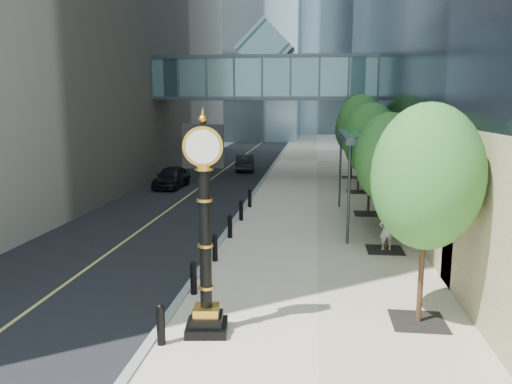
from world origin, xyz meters
TOP-DOWN VIEW (x-y plane):
  - ground at (0.00, 0.00)m, footprint 320.00×320.00m
  - road at (-7.00, 40.00)m, footprint 8.00×180.00m
  - sidewalk at (1.00, 40.00)m, footprint 8.00×180.00m
  - curb at (-3.00, 40.00)m, footprint 0.25×180.00m
  - skywalk at (-3.00, 28.00)m, footprint 17.00×4.20m
  - entrance_canopy at (3.48, 14.00)m, footprint 3.00×8.00m
  - bollard_row at (-2.70, 9.00)m, footprint 0.20×16.20m
  - street_trees at (3.60, 16.26)m, footprint 3.01×28.70m
  - street_clock at (-1.77, 1.77)m, footprint 1.12×1.12m
  - pedestrian at (3.63, 9.51)m, footprint 0.63×0.47m
  - car_near at (-8.87, 23.05)m, footprint 1.87×4.35m
  - car_far at (-5.10, 32.26)m, footprint 1.92×4.39m

SIDE VIEW (x-z plane):
  - ground at x=0.00m, z-range 0.00..0.00m
  - road at x=-7.00m, z-range 0.00..0.02m
  - sidewalk at x=1.00m, z-range 0.00..0.06m
  - curb at x=-3.00m, z-range 0.00..0.07m
  - bollard_row at x=-2.70m, z-range 0.06..0.96m
  - car_far at x=-5.10m, z-range 0.02..1.42m
  - car_near at x=-8.87m, z-range 0.02..1.48m
  - pedestrian at x=3.63m, z-range 0.06..1.63m
  - street_clock at x=-1.77m, z-range -0.30..5.08m
  - street_trees at x=3.60m, z-range 0.81..7.00m
  - entrance_canopy at x=3.48m, z-range 2.00..6.38m
  - skywalk at x=-3.00m, z-range 4.81..10.61m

